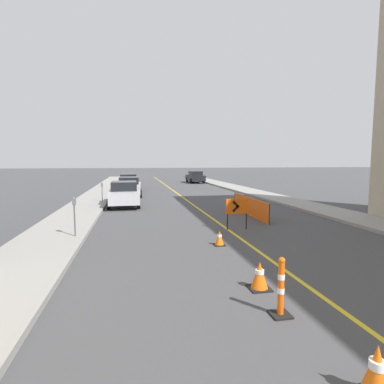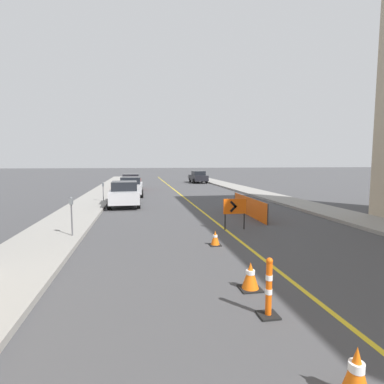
{
  "view_description": "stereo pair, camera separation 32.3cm",
  "coord_description": "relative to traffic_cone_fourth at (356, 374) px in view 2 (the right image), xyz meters",
  "views": [
    {
      "loc": [
        -3.84,
        10.14,
        2.82
      ],
      "look_at": [
        -0.37,
        27.79,
        1.0
      ],
      "focal_mm": 28.0,
      "sensor_mm": 36.0,
      "label": 1
    },
    {
      "loc": [
        -3.52,
        10.08,
        2.82
      ],
      "look_at": [
        -0.37,
        27.79,
        1.0
      ],
      "focal_mm": 28.0,
      "sensor_mm": 36.0,
      "label": 2
    }
  ],
  "objects": [
    {
      "name": "parked_car_curb_mid",
      "position": [
        -3.11,
        22.12,
        0.46
      ],
      "size": [
        1.95,
        4.35,
        1.59
      ],
      "rotation": [
        0.0,
        0.0,
        -0.03
      ],
      "color": "#B7B7BC",
      "rests_on": "ground_plane"
    },
    {
      "name": "lane_stripe",
      "position": [
        1.06,
        20.08,
        -0.33
      ],
      "size": [
        0.12,
        66.07,
        0.01
      ],
      "color": "gold",
      "rests_on": "ground_plane"
    },
    {
      "name": "safety_mesh_fence",
      "position": [
        3.21,
        11.93,
        0.14
      ],
      "size": [
        0.19,
        5.07,
        0.96
      ],
      "rotation": [
        0.0,
        0.0,
        1.54
      ],
      "color": "#EF560C",
      "rests_on": "ground_plane"
    },
    {
      "name": "parked_car_curb_near",
      "position": [
        -3.37,
        16.55,
        0.46
      ],
      "size": [
        1.94,
        4.34,
        1.59
      ],
      "rotation": [
        0.0,
        0.0,
        0.02
      ],
      "color": "#B7B7BC",
      "rests_on": "ground_plane"
    },
    {
      "name": "sidewalk_left",
      "position": [
        -5.73,
        20.08,
        -0.26
      ],
      "size": [
        2.41,
        66.07,
        0.16
      ],
      "color": "gray",
      "rests_on": "ground_plane"
    },
    {
      "name": "traffic_cone_farthest",
      "position": [
        0.04,
        6.73,
        -0.09
      ],
      "size": [
        0.37,
        0.37,
        0.5
      ],
      "color": "black",
      "rests_on": "ground_plane"
    },
    {
      "name": "arrow_barricade_primary",
      "position": [
        1.44,
        8.91,
        0.58
      ],
      "size": [
        0.98,
        0.08,
        1.29
      ],
      "rotation": [
        0.0,
        0.0,
        -0.0
      ],
      "color": "#EF560C",
      "rests_on": "ground_plane"
    },
    {
      "name": "parked_car_opposite_side",
      "position": [
        5.41,
        36.58,
        0.46
      ],
      "size": [
        1.95,
        4.36,
        1.59
      ],
      "rotation": [
        0.0,
        0.0,
        0.03
      ],
      "color": "black",
      "rests_on": "ground_plane"
    },
    {
      "name": "parked_car_curb_far",
      "position": [
        -3.22,
        28.12,
        0.46
      ],
      "size": [
        2.0,
        4.38,
        1.59
      ],
      "rotation": [
        0.0,
        0.0,
        -0.05
      ],
      "color": "maroon",
      "rests_on": "ground_plane"
    },
    {
      "name": "traffic_cone_fifth",
      "position": [
        -0.07,
        3.19,
        -0.03
      ],
      "size": [
        0.47,
        0.47,
        0.61
      ],
      "color": "black",
      "rests_on": "ground_plane"
    },
    {
      "name": "sidewalk_right",
      "position": [
        7.84,
        20.08,
        -0.26
      ],
      "size": [
        2.41,
        66.07,
        0.16
      ],
      "color": "gray",
      "rests_on": "ground_plane"
    },
    {
      "name": "traffic_cone_fourth",
      "position": [
        0.0,
        0.0,
        0.0
      ],
      "size": [
        0.44,
        0.44,
        0.68
      ],
      "color": "black",
      "rests_on": "ground_plane"
    },
    {
      "name": "delineator_post_rear",
      "position": [
        -0.18,
        2.02,
        0.13
      ],
      "size": [
        0.36,
        0.36,
        1.1
      ],
      "color": "black",
      "rests_on": "ground_plane"
    },
    {
      "name": "parking_meter_near_curb",
      "position": [
        -4.87,
        8.34,
        0.81
      ],
      "size": [
        0.12,
        0.11,
        1.41
      ],
      "color": "#4C4C51",
      "rests_on": "sidewalk_left"
    },
    {
      "name": "parking_meter_far_curb",
      "position": [
        -4.87,
        18.12,
        0.72
      ],
      "size": [
        0.12,
        0.11,
        1.28
      ],
      "color": "#4C4C51",
      "rests_on": "sidewalk_left"
    }
  ]
}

